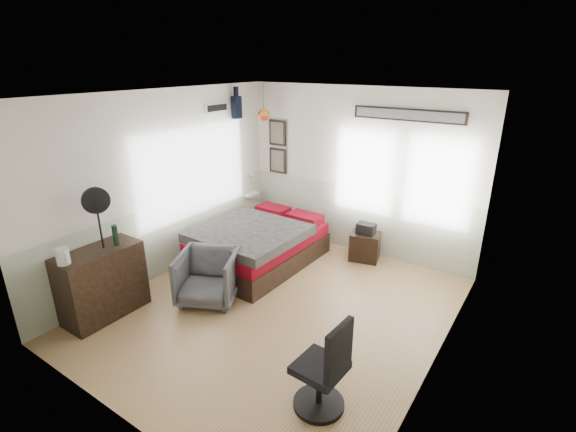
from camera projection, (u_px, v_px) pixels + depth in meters
The scene contains 12 objects.
ground_plane at pixel (277, 308), 5.48m from camera, with size 4.00×4.50×0.01m, color #AA7C48.
room_shell at pixel (280, 186), 5.10m from camera, with size 4.02×4.52×2.71m.
wall_decor at pixel (290, 122), 6.83m from camera, with size 3.55×1.32×1.44m.
bed at pixel (258, 244), 6.60m from camera, with size 1.52×2.07×0.65m.
dresser at pixel (102, 283), 5.20m from camera, with size 0.48×1.00×0.90m, color black.
armchair at pixel (208, 277), 5.55m from camera, with size 0.74×0.77×0.70m, color #535359.
nightstand at pixel (365, 246), 6.74m from camera, with size 0.46×0.36×0.46m, color black.
task_chair at pixel (325, 375), 3.77m from camera, with size 0.48×0.48×0.97m.
kettle at pixel (63, 256), 4.67m from camera, with size 0.17×0.14×0.19m.
bottle at pixel (115, 235), 5.13m from camera, with size 0.07×0.07×0.27m, color black.
stand_fan at pixel (96, 201), 4.88m from camera, with size 0.20×0.30×0.78m.
black_bag at pixel (366, 229), 6.63m from camera, with size 0.29×0.18×0.17m, color black.
Camera 1 is at (2.75, -3.81, 3.06)m, focal length 26.00 mm.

